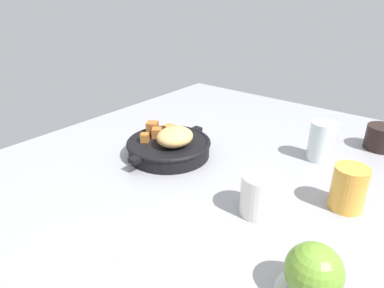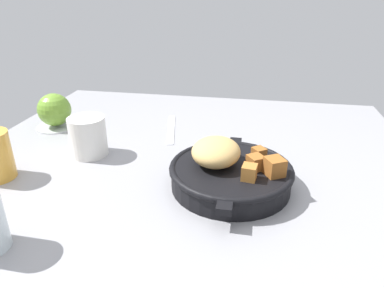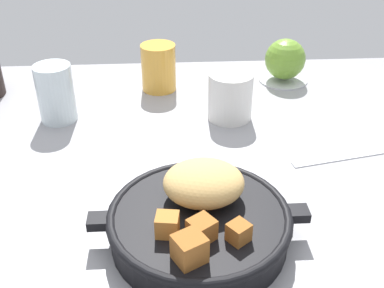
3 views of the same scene
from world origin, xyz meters
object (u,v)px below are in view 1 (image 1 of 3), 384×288
(cast_iron_skillet, at_px, (169,145))
(coffee_mug_dark, at_px, (382,138))
(butter_knife, at_px, (148,227))
(ceramic_mug_white, at_px, (260,195))
(juice_glass_amber, at_px, (349,187))
(water_glass_tall, at_px, (321,141))
(red_apple, at_px, (314,271))

(cast_iron_skillet, bearing_deg, coffee_mug_dark, 132.70)
(cast_iron_skillet, height_order, coffee_mug_dark, cast_iron_skillet)
(butter_knife, height_order, ceramic_mug_white, ceramic_mug_white)
(cast_iron_skillet, xyz_separation_m, juice_glass_amber, (-0.05, 0.44, 0.02))
(juice_glass_amber, bearing_deg, coffee_mug_dark, -178.73)
(butter_knife, distance_m, water_glass_tall, 0.50)
(red_apple, relative_size, juice_glass_amber, 0.90)
(cast_iron_skillet, relative_size, coffee_mug_dark, 3.10)
(ceramic_mug_white, xyz_separation_m, water_glass_tall, (-0.30, 0.01, 0.01))
(coffee_mug_dark, xyz_separation_m, juice_glass_amber, (0.34, 0.01, 0.01))
(red_apple, bearing_deg, coffee_mug_dark, -176.87)
(coffee_mug_dark, bearing_deg, water_glass_tall, -33.20)
(water_glass_tall, xyz_separation_m, juice_glass_amber, (0.17, 0.12, -0.01))
(cast_iron_skillet, distance_m, coffee_mug_dark, 0.58)
(cast_iron_skillet, xyz_separation_m, butter_knife, (0.25, 0.17, -0.03))
(coffee_mug_dark, distance_m, ceramic_mug_white, 0.49)
(butter_knife, xyz_separation_m, ceramic_mug_white, (-0.17, 0.14, 0.04))
(red_apple, height_order, ceramic_mug_white, red_apple)
(butter_knife, distance_m, juice_glass_amber, 0.41)
(cast_iron_skillet, bearing_deg, ceramic_mug_white, 76.07)
(coffee_mug_dark, height_order, ceramic_mug_white, ceramic_mug_white)
(cast_iron_skillet, xyz_separation_m, coffee_mug_dark, (-0.40, 0.43, 0.00))
(coffee_mug_dark, xyz_separation_m, water_glass_tall, (0.17, -0.11, 0.02))
(coffee_mug_dark, relative_size, ceramic_mug_white, 1.01)
(butter_knife, relative_size, ceramic_mug_white, 2.26)
(coffee_mug_dark, bearing_deg, ceramic_mug_white, -14.42)
(butter_knife, relative_size, juice_glass_amber, 2.07)
(water_glass_tall, bearing_deg, coffee_mug_dark, 146.80)
(water_glass_tall, relative_size, juice_glass_amber, 1.11)
(butter_knife, height_order, water_glass_tall, water_glass_tall)
(ceramic_mug_white, relative_size, water_glass_tall, 0.83)
(red_apple, relative_size, water_glass_tall, 0.81)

